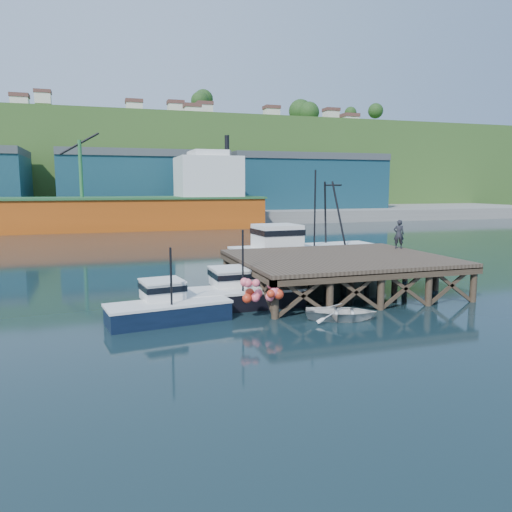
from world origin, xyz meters
name	(u,v)px	position (x,y,z in m)	size (l,w,h in m)	color
ground	(250,297)	(0.00, 0.00, 0.00)	(300.00, 300.00, 0.00)	black
wharf	(340,260)	(5.50, -0.19, 1.94)	(12.00, 10.00, 2.62)	brown
far_quay	(142,214)	(0.00, 70.00, 1.00)	(160.00, 40.00, 2.00)	gray
warehouse_mid	(144,184)	(0.00, 65.00, 6.50)	(28.00, 16.00, 9.00)	#184350
warehouse_right	(300,184)	(30.00, 65.00, 6.50)	(30.00, 16.00, 9.00)	#184350
cargo_ship	(94,207)	(-8.46, 48.00, 3.31)	(55.50, 10.00, 13.75)	#C34F12
hillside	(130,166)	(0.00, 100.00, 11.00)	(220.00, 50.00, 22.00)	#2D511E
boat_navy	(167,306)	(-5.13, -3.49, 0.71)	(5.89, 3.49, 3.54)	black
boat_black	(238,292)	(-1.19, -1.68, 0.75)	(6.65, 5.61, 4.08)	black
trawler	(305,251)	(6.21, 6.73, 1.52)	(11.24, 4.63, 7.38)	tan
dinghy	(341,312)	(2.69, -5.80, 0.35)	(2.38, 3.33, 0.69)	silver
dockworker	(399,234)	(10.90, 2.04, 3.08)	(0.69, 0.46, 1.91)	black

